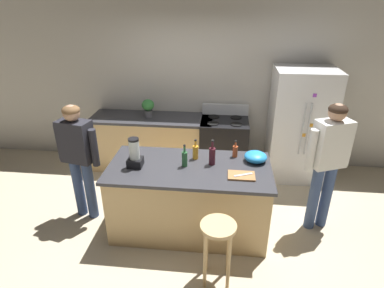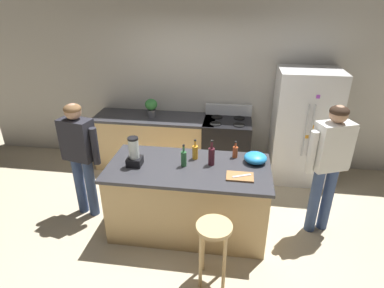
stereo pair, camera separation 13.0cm
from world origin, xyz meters
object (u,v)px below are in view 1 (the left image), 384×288
object	(u,v)px
bar_stool	(218,238)
mixing_bowl	(256,157)
refrigerator	(299,126)
blender_appliance	(135,155)
kitchen_island	(189,198)
cutting_board	(241,176)
potted_plant	(148,107)
chef_knife	(243,175)
bottle_wine	(212,155)
bottle_soda	(195,152)
bottle_cooking_sauce	(235,151)
person_by_island_left	(78,152)
person_by_sink_right	(328,157)
bottle_olive_oil	(185,158)
stove_range	(224,146)

from	to	relation	value
bar_stool	mixing_bowl	world-z (taller)	mixing_bowl
refrigerator	bar_stool	distance (m)	2.59
refrigerator	blender_appliance	distance (m)	2.69
refrigerator	kitchen_island	bearing A→B (deg)	-135.99
cutting_board	kitchen_island	bearing A→B (deg)	164.93
bar_stool	potted_plant	distance (m)	2.68
chef_knife	potted_plant	bearing A→B (deg)	107.73
bottle_wine	bar_stool	bearing A→B (deg)	-82.67
blender_appliance	cutting_board	size ratio (longest dim) A/B	1.19
bar_stool	bottle_wine	xyz separation A→B (m)	(-0.11, 0.87, 0.47)
refrigerator	cutting_board	bearing A→B (deg)	-119.78
kitchen_island	bottle_wine	size ratio (longest dim) A/B	6.09
bottle_soda	bottle_cooking_sauce	size ratio (longest dim) A/B	1.19
person_by_island_left	potted_plant	size ratio (longest dim) A/B	5.25
bottle_soda	mixing_bowl	size ratio (longest dim) A/B	0.94
bar_stool	potted_plant	world-z (taller)	potted_plant
bottle_soda	bottle_cooking_sauce	distance (m)	0.50
kitchen_island	potted_plant	distance (m)	1.87
mixing_bowl	chef_knife	world-z (taller)	mixing_bowl
person_by_sink_right	bottle_olive_oil	distance (m)	1.69
refrigerator	person_by_island_left	distance (m)	3.27
stove_range	blender_appliance	world-z (taller)	blender_appliance
stove_range	bottle_wine	world-z (taller)	bottle_wine
blender_appliance	mixing_bowl	world-z (taller)	blender_appliance
bottle_olive_oil	bottle_wine	bearing A→B (deg)	13.93
refrigerator	bottle_olive_oil	bearing A→B (deg)	-137.11
person_by_island_left	bottle_cooking_sauce	xyz separation A→B (m)	(1.95, 0.19, 0.03)
bottle_soda	cutting_board	bearing A→B (deg)	-33.70
bottle_wine	chef_knife	bearing A→B (deg)	-34.41
person_by_sink_right	bottle_soda	bearing A→B (deg)	-179.61
mixing_bowl	chef_knife	size ratio (longest dim) A/B	1.24
potted_plant	bottle_olive_oil	size ratio (longest dim) A/B	1.09
bottle_cooking_sauce	chef_knife	size ratio (longest dim) A/B	0.98
mixing_bowl	blender_appliance	bearing A→B (deg)	-169.29
chef_knife	cutting_board	bearing A→B (deg)	157.10
cutting_board	chef_knife	world-z (taller)	chef_knife
blender_appliance	bottle_olive_oil	bearing A→B (deg)	6.15
bottle_cooking_sauce	chef_knife	world-z (taller)	bottle_cooking_sauce
kitchen_island	person_by_sink_right	size ratio (longest dim) A/B	1.16
cutting_board	stove_range	bearing A→B (deg)	96.92
stove_range	kitchen_island	bearing A→B (deg)	-104.60
person_by_island_left	chef_knife	xyz separation A→B (m)	(2.03, -0.28, -0.03)
refrigerator	bottle_olive_oil	xyz separation A→B (m)	(-1.61, -1.49, 0.12)
bottle_soda	bar_stool	bearing A→B (deg)	-71.96
person_by_sink_right	bottle_cooking_sauce	world-z (taller)	person_by_sink_right
potted_plant	person_by_island_left	bearing A→B (deg)	-111.50
bar_stool	bottle_wine	size ratio (longest dim) A/B	2.27
bottle_soda	mixing_bowl	xyz separation A→B (m)	(0.73, 0.01, -0.03)
cutting_board	bottle_soda	bearing A→B (deg)	146.30
stove_range	bottle_wine	bearing A→B (deg)	-95.36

